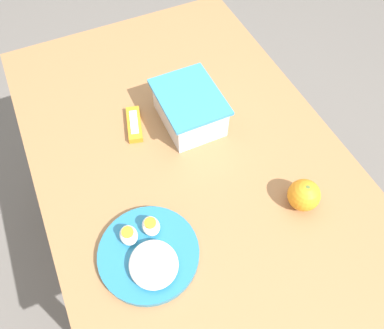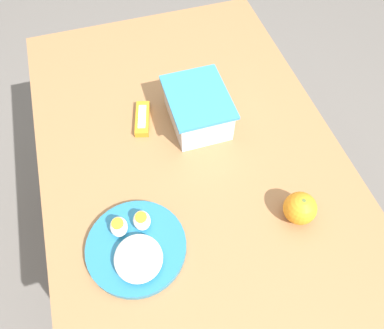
# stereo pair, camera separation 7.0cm
# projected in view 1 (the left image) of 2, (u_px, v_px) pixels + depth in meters

# --- Properties ---
(ground_plane) EXTENTS (10.00, 10.00, 0.00)m
(ground_plane) POSITION_uv_depth(u_px,v_px,m) (187.00, 246.00, 1.64)
(ground_plane) COLOR #66605B
(table) EXTENTS (1.18, 0.80, 0.74)m
(table) POSITION_uv_depth(u_px,v_px,m) (185.00, 170.00, 1.12)
(table) COLOR #996B42
(table) RESTS_ON ground_plane
(food_container) EXTENTS (0.20, 0.16, 0.10)m
(food_container) POSITION_uv_depth(u_px,v_px,m) (190.00, 110.00, 1.03)
(food_container) COLOR white
(food_container) RESTS_ON table
(orange_fruit) EXTENTS (0.08, 0.08, 0.08)m
(orange_fruit) POSITION_uv_depth(u_px,v_px,m) (304.00, 195.00, 0.89)
(orange_fruit) COLOR orange
(orange_fruit) RESTS_ON table
(rice_plate) EXTENTS (0.23, 0.23, 0.05)m
(rice_plate) POSITION_uv_depth(u_px,v_px,m) (149.00, 254.00, 0.83)
(rice_plate) COLOR teal
(rice_plate) RESTS_ON table
(candy_bar) EXTENTS (0.12, 0.07, 0.02)m
(candy_bar) POSITION_uv_depth(u_px,v_px,m) (134.00, 124.00, 1.05)
(candy_bar) COLOR orange
(candy_bar) RESTS_ON table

